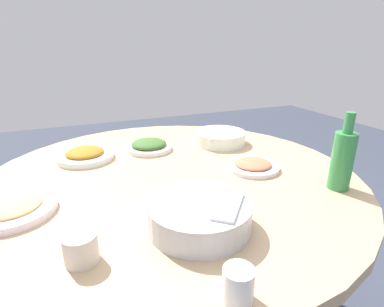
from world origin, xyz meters
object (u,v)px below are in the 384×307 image
at_px(green_bottle, 343,159).
at_px(tea_cup_far, 238,285).
at_px(rice_bowl, 200,215).
at_px(tea_cup_near, 81,248).
at_px(dish_tofu_braise, 253,165).
at_px(round_dining_table, 172,200).
at_px(dish_stirfry, 85,155).
at_px(dish_noodles, 11,208).
at_px(dish_greens, 149,146).
at_px(soup_bowl, 220,138).

distance_m(green_bottle, tea_cup_far, 0.64).
xyz_separation_m(rice_bowl, tea_cup_near, (-0.02, 0.30, -0.00)).
height_order(rice_bowl, tea_cup_near, rice_bowl).
height_order(rice_bowl, dish_tofu_braise, rice_bowl).
distance_m(round_dining_table, dish_tofu_braise, 0.35).
height_order(dish_tofu_braise, green_bottle, green_bottle).
relative_size(dish_stirfry, tea_cup_far, 3.27).
distance_m(dish_noodles, dish_greens, 0.64).
relative_size(dish_tofu_braise, dish_noodles, 0.82).
relative_size(rice_bowl, tea_cup_near, 3.55).
xyz_separation_m(dish_noodles, dish_greens, (0.38, -0.52, 0.00)).
bearing_deg(dish_stirfry, soup_bowl, -92.72).
distance_m(dish_stirfry, tea_cup_far, 0.93).
relative_size(dish_greens, tea_cup_near, 2.66).
xyz_separation_m(tea_cup_near, tea_cup_far, (-0.23, -0.27, 0.00)).
relative_size(soup_bowl, dish_tofu_braise, 1.21).
distance_m(soup_bowl, tea_cup_near, 0.94).
height_order(green_bottle, tea_cup_far, green_bottle).
relative_size(round_dining_table, dish_tofu_braise, 6.85).
relative_size(soup_bowl, dish_greens, 1.20).
xyz_separation_m(dish_noodles, tea_cup_near, (-0.30, -0.18, 0.02)).
bearing_deg(dish_noodles, rice_bowl, -120.32).
distance_m(dish_noodles, green_bottle, 1.04).
relative_size(dish_noodles, tea_cup_far, 3.46).
xyz_separation_m(green_bottle, tea_cup_far, (-0.29, 0.56, -0.07)).
bearing_deg(tea_cup_near, soup_bowl, -47.01).
height_order(rice_bowl, soup_bowl, rice_bowl).
xyz_separation_m(soup_bowl, tea_cup_far, (-0.87, 0.42, 0.01)).
bearing_deg(dish_greens, round_dining_table, -178.25).
xyz_separation_m(soup_bowl, dish_greens, (0.04, 0.35, -0.01)).
bearing_deg(rice_bowl, dish_stirfry, 20.37).
height_order(dish_noodles, tea_cup_near, tea_cup_near).
bearing_deg(round_dining_table, dish_greens, 1.75).
relative_size(rice_bowl, dish_noodles, 1.11).
xyz_separation_m(round_dining_table, dish_greens, (0.29, 0.01, 0.14)).
bearing_deg(green_bottle, tea_cup_near, 93.60).
bearing_deg(dish_noodles, soup_bowl, -68.31).
bearing_deg(dish_noodles, dish_stirfry, -32.14).
xyz_separation_m(dish_stirfry, dish_tofu_braise, (-0.37, -0.60, -0.00)).
height_order(dish_stirfry, dish_tofu_braise, dish_stirfry).
bearing_deg(dish_tofu_braise, rice_bowl, 128.69).
height_order(dish_tofu_braise, dish_noodles, dish_noodles).
relative_size(dish_stirfry, dish_greens, 1.14).
xyz_separation_m(dish_tofu_braise, tea_cup_far, (-0.54, 0.39, 0.02)).
height_order(round_dining_table, tea_cup_near, tea_cup_near).
bearing_deg(green_bottle, dish_noodles, 76.35).
bearing_deg(tea_cup_far, round_dining_table, -7.34).
relative_size(dish_stirfry, green_bottle, 0.90).
relative_size(round_dining_table, tea_cup_far, 19.40).
relative_size(dish_stirfry, dish_tofu_braise, 1.16).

